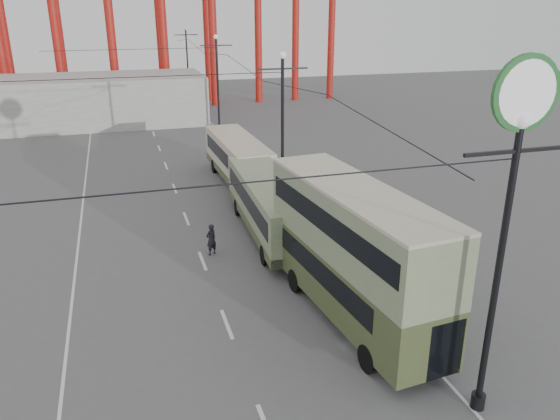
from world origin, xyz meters
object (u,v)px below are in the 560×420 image
object	(u,v)px
single_decker_cream	(238,158)
pedestrian	(211,239)
double_decker_bus	(354,248)
single_decker_green	(269,204)
lamp_post_near	(514,167)

from	to	relation	value
single_decker_cream	pedestrian	xyz separation A→B (m)	(-4.01, -11.62, -0.96)
double_decker_bus	pedestrian	xyz separation A→B (m)	(-4.33, 7.60, -2.27)
single_decker_green	pedestrian	size ratio (longest dim) A/B	6.71
lamp_post_near	single_decker_cream	distance (m)	26.06
single_decker_green	double_decker_bus	bearing A→B (deg)	-83.29
lamp_post_near	single_decker_green	size ratio (longest dim) A/B	0.98
single_decker_green	single_decker_cream	distance (m)	9.89
lamp_post_near	single_decker_cream	world-z (taller)	lamp_post_near
single_decker_green	single_decker_cream	world-z (taller)	single_decker_cream
lamp_post_near	double_decker_bus	size ratio (longest dim) A/B	1.03
pedestrian	lamp_post_near	bearing A→B (deg)	83.73
single_decker_cream	pedestrian	bearing A→B (deg)	-110.69
lamp_post_near	single_decker_cream	bearing A→B (deg)	94.53
lamp_post_near	double_decker_bus	distance (m)	7.88
lamp_post_near	single_decker_green	distance (m)	16.74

